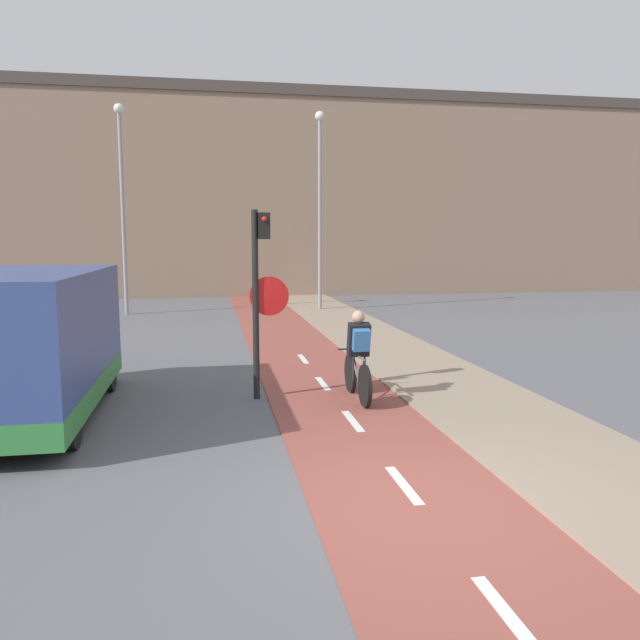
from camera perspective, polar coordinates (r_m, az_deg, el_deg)
The scene contains 9 objects.
ground_plane at distance 6.81m, azimuth 8.98°, elevation -16.37°, with size 120.00×120.00×0.00m, color #5B5B60.
bike_lane at distance 6.81m, azimuth 8.98°, elevation -16.29°, with size 2.26×60.00×0.02m.
sidewalk_strip at distance 7.84m, azimuth 25.77°, elevation -13.60°, with size 2.40×60.00×0.05m.
building_row_background at distance 32.69m, azimuth -6.58°, elevation 11.28°, with size 60.00×5.20×9.97m.
traffic_light_pole at distance 10.63m, azimuth -5.48°, elevation 3.36°, with size 0.67×0.25×3.23m.
street_lamp_far at distance 23.98m, azimuth -17.65°, elevation 11.34°, with size 0.36×0.36×7.52m.
street_lamp_sidewalk at distance 24.30m, azimuth -0.01°, elevation 11.63°, with size 0.36×0.36×7.53m.
cyclist_near at distance 10.62m, azimuth 3.52°, elevation -3.55°, with size 0.46×1.75×1.55m.
van at distance 10.47m, azimuth -25.33°, elevation -2.23°, with size 2.11×4.97×2.26m.
Camera 1 is at (-2.09, -5.88, 2.73)m, focal length 35.00 mm.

